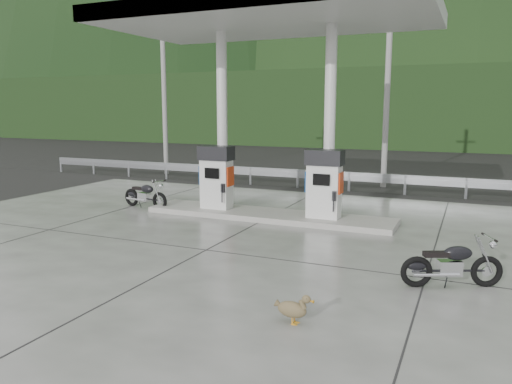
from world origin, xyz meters
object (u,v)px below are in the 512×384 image
at_px(gas_pump_right, 324,184).
at_px(motorcycle_right, 452,265).
at_px(motorcycle_left, 145,195).
at_px(gas_pump_left, 216,177).
at_px(duck, 292,310).

relative_size(gas_pump_right, motorcycle_right, 1.10).
distance_m(gas_pump_right, motorcycle_left, 5.61).
bearing_deg(gas_pump_left, duck, -54.02).
distance_m(gas_pump_left, motorcycle_left, 2.47).
height_order(gas_pump_left, motorcycle_right, gas_pump_left).
bearing_deg(duck, motorcycle_right, 55.76).
bearing_deg(gas_pump_right, duck, -77.98).
bearing_deg(gas_pump_right, motorcycle_left, -178.04).
height_order(gas_pump_left, motorcycle_left, gas_pump_left).
distance_m(gas_pump_left, motorcycle_right, 7.58).
bearing_deg(gas_pump_left, motorcycle_right, -30.01).
bearing_deg(motorcycle_left, gas_pump_left, 14.76).
xyz_separation_m(gas_pump_left, motorcycle_left, (-2.37, -0.19, -0.66)).
xyz_separation_m(gas_pump_right, motorcycle_left, (-5.57, -0.19, -0.66)).
bearing_deg(motorcycle_left, duck, -31.10).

